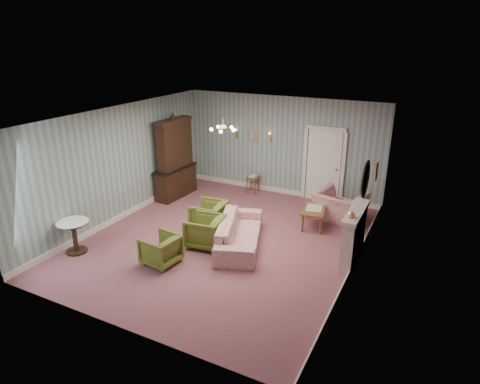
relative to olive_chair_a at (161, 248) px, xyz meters
The scene contains 27 objects.
floor 1.71m from the olive_chair_a, 66.11° to the left, with size 7.00×7.00×0.00m, color #8F535C.
ceiling 3.05m from the olive_chair_a, 66.11° to the left, with size 7.00×7.00×0.00m, color white.
wall_back 5.19m from the olive_chair_a, 82.34° to the left, with size 6.00×6.00×0.00m, color gray.
wall_front 2.36m from the olive_chair_a, 71.07° to the right, with size 6.00×6.00×0.00m, color gray.
wall_left 2.99m from the olive_chair_a, 146.68° to the left, with size 7.00×7.00×0.00m, color gray.
wall_right 4.13m from the olive_chair_a, 22.56° to the left, with size 7.00×7.00×0.00m, color gray.
wall_right_floral 4.12m from the olive_chair_a, 22.64° to the left, with size 7.00×7.00×0.00m, color #B65B82.
door 5.41m from the olive_chair_a, 68.38° to the left, with size 1.12×0.12×2.16m, color white, non-canonical shape.
olive_chair_a is the anchor object (origin of this frame).
olive_chair_b 1.17m from the olive_chair_a, 69.21° to the left, with size 0.76×0.71×0.78m, color #5C6824.
olive_chair_c 1.87m from the olive_chair_a, 88.68° to the left, with size 0.76×0.71×0.78m, color #5C6824.
sofa_chintz 1.83m from the olive_chair_a, 52.59° to the left, with size 2.23×0.65×0.87m, color #A14154.
wingback_chair 4.74m from the olive_chair_a, 54.15° to the left, with size 1.17×0.76×1.03m, color #A14154.
dresser 4.00m from the olive_chair_a, 120.35° to the left, with size 0.51×1.47×2.45m, color black, non-canonical shape.
fireplace 4.03m from the olive_chair_a, 28.59° to the left, with size 0.30×1.40×1.16m, color beige, non-canonical shape.
mantel_vase 3.93m from the olive_chair_a, 23.48° to the left, with size 0.15×0.15×0.15m, color gold.
oval_mirror 4.38m from the olive_chair_a, 27.92° to the left, with size 0.04×0.76×0.84m, color white, non-canonical shape.
framed_print 5.06m from the olive_chair_a, 41.95° to the left, with size 0.04×0.34×0.42m, color gold, non-canonical shape.
coffee_table 3.94m from the olive_chair_a, 54.23° to the left, with size 0.54×0.97×0.49m, color brown, non-canonical shape.
side_table_black 4.43m from the olive_chair_a, 41.32° to the left, with size 0.36×0.36×0.55m, color black, non-canonical shape.
pedestal_table 2.02m from the olive_chair_a, 167.07° to the right, with size 0.68×0.68×0.74m, color black, non-canonical shape.
nesting_table 4.68m from the olive_chair_a, 90.91° to the left, with size 0.33×0.42×0.55m, color brown, non-canonical shape.
gilt_mirror_back 5.17m from the olive_chair_a, 92.57° to the left, with size 0.28×0.06×0.36m, color gold, non-canonical shape.
sconce_left 5.21m from the olive_chair_a, 98.85° to the left, with size 0.16×0.12×0.30m, color gold, non-canonical shape.
sconce_right 5.16m from the olive_chair_a, 86.24° to the left, with size 0.16×0.12×0.30m, color gold, non-canonical shape.
chandelier 2.83m from the olive_chair_a, 66.11° to the left, with size 0.56×0.56×0.36m, color gold, non-canonical shape.
burgundy_cushion 4.59m from the olive_chair_a, 53.56° to the left, with size 0.38×0.10×0.38m, color maroon.
Camera 1 is at (4.23, -7.57, 4.49)m, focal length 30.96 mm.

